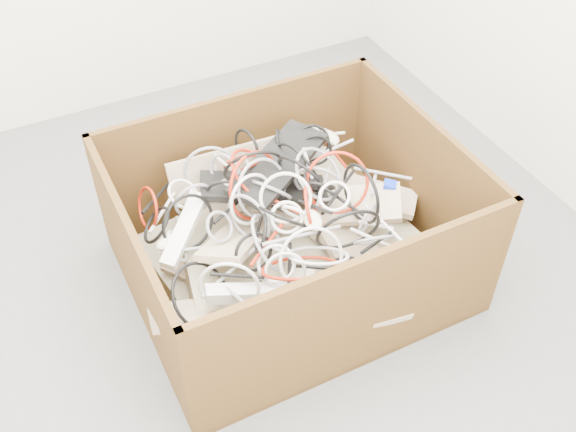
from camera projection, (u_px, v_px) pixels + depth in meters
name	position (u px, v px, depth m)	size (l,w,h in m)	color
ground	(235.00, 304.00, 2.52)	(3.00, 3.00, 0.00)	#58595B
cardboard_box	(287.00, 251.00, 2.52)	(1.16, 0.96, 0.56)	#3B230E
keyboard_pile	(287.00, 221.00, 2.43)	(1.18, 0.88, 0.35)	tan
mice_scatter	(282.00, 218.00, 2.35)	(0.84, 0.63, 0.21)	beige
power_strip_left	(184.00, 230.00, 2.29)	(0.29, 0.05, 0.04)	white
power_strip_right	(250.00, 293.00, 2.14)	(0.29, 0.06, 0.04)	white
vga_plug	(390.00, 185.00, 2.46)	(0.04, 0.04, 0.02)	#0D2BC8
cable_tangle	(273.00, 205.00, 2.31)	(1.03, 0.83, 0.38)	gray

